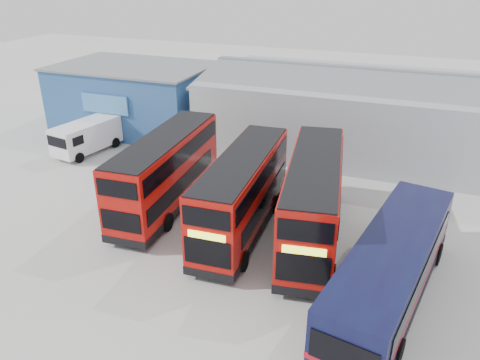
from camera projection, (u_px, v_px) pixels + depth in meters
The scene contains 8 objects.
ground_plane at pixel (194, 291), 19.76m from camera, with size 120.00×120.00×0.00m, color #ACACA6.
office_block at pixel (135, 96), 38.39m from camera, with size 12.30×8.32×5.12m.
maintenance_shed at pixel (419, 118), 32.98m from camera, with size 30.50×12.00×5.89m.
double_decker_left at pixel (166, 173), 25.78m from camera, with size 2.95×9.94×4.15m.
double_decker_centre at pixel (242, 195), 23.42m from camera, with size 2.86×9.79×4.09m.
double_decker_right at pixel (313, 202), 22.56m from camera, with size 3.92×10.30×4.26m.
single_decker_blue at pixel (391, 272), 18.54m from camera, with size 4.50×11.24×2.98m.
panel_van at pixel (86, 136), 33.61m from camera, with size 2.90×5.39×2.24m.
Camera 1 is at (7.47, -14.15, 12.65)m, focal length 35.00 mm.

